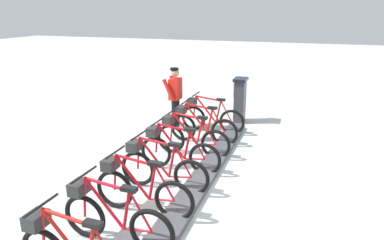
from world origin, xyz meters
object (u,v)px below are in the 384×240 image
at_px(bike_docked_6, 112,217).
at_px(worker_near_rack, 175,96).
at_px(bike_docked_0, 210,116).
at_px(bike_docked_3, 176,151).
at_px(bike_docked_2, 190,137).
at_px(bike_docked_5, 139,189).
at_px(bike_docked_1, 200,126).
at_px(payment_kiosk, 240,99).
at_px(bike_docked_4, 160,168).

bearing_deg(bike_docked_6, worker_near_rack, -78.84).
xyz_separation_m(bike_docked_0, bike_docked_3, (0.00, 2.46, 0.00)).
height_order(bike_docked_2, worker_near_rack, worker_near_rack).
xyz_separation_m(bike_docked_3, bike_docked_5, (0.00, 1.64, 0.00)).
height_order(bike_docked_1, bike_docked_3, same).
bearing_deg(payment_kiosk, bike_docked_0, 63.35).
relative_size(bike_docked_2, bike_docked_3, 1.00).
bearing_deg(bike_docked_5, bike_docked_2, -90.00).
bearing_deg(bike_docked_3, bike_docked_5, 90.00).
xyz_separation_m(payment_kiosk, bike_docked_2, (0.57, 2.78, -0.24)).
relative_size(bike_docked_4, worker_near_rack, 1.04).
bearing_deg(bike_docked_6, bike_docked_5, -90.00).
height_order(bike_docked_1, bike_docked_5, same).
distance_m(bike_docked_0, bike_docked_6, 4.92).
relative_size(bike_docked_0, bike_docked_5, 1.00).
height_order(payment_kiosk, bike_docked_2, payment_kiosk).
relative_size(payment_kiosk, bike_docked_2, 0.74).
bearing_deg(bike_docked_1, payment_kiosk, -106.26).
xyz_separation_m(bike_docked_1, worker_near_rack, (0.97, -0.84, 0.48)).
relative_size(payment_kiosk, bike_docked_1, 0.74).
bearing_deg(bike_docked_6, bike_docked_2, -90.00).
relative_size(bike_docked_0, bike_docked_6, 1.00).
bearing_deg(bike_docked_3, bike_docked_1, -90.00).
bearing_deg(bike_docked_0, bike_docked_6, 90.00).
bearing_deg(bike_docked_3, bike_docked_2, -90.00).
xyz_separation_m(bike_docked_3, worker_near_rack, (0.97, -2.48, 0.48)).
height_order(bike_docked_0, bike_docked_4, same).
distance_m(bike_docked_1, bike_docked_4, 2.46).
bearing_deg(bike_docked_6, bike_docked_4, -90.00).
bearing_deg(bike_docked_1, bike_docked_4, 90.00).
height_order(bike_docked_3, bike_docked_5, same).
relative_size(bike_docked_0, bike_docked_2, 1.00).
xyz_separation_m(bike_docked_2, bike_docked_4, (0.00, 1.64, 0.00)).
height_order(bike_docked_5, bike_docked_6, same).
xyz_separation_m(bike_docked_1, bike_docked_5, (0.00, 3.28, 0.00)).
bearing_deg(bike_docked_1, bike_docked_0, -90.00).
relative_size(payment_kiosk, bike_docked_4, 0.74).
distance_m(payment_kiosk, bike_docked_3, 3.65).
bearing_deg(bike_docked_6, bike_docked_0, -90.00).
bearing_deg(payment_kiosk, bike_docked_5, 83.77).
height_order(payment_kiosk, bike_docked_6, payment_kiosk).
bearing_deg(bike_docked_3, worker_near_rack, -68.52).
bearing_deg(bike_docked_1, bike_docked_2, 90.00).
height_order(payment_kiosk, bike_docked_1, payment_kiosk).
xyz_separation_m(bike_docked_4, bike_docked_6, (0.00, 1.64, 0.00)).
distance_m(bike_docked_1, bike_docked_6, 4.10).
height_order(payment_kiosk, bike_docked_5, payment_kiosk).
bearing_deg(bike_docked_3, bike_docked_6, 90.00).
bearing_deg(bike_docked_1, worker_near_rack, -40.61).
relative_size(bike_docked_3, bike_docked_4, 1.00).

